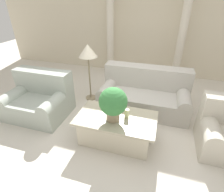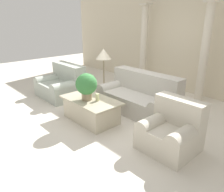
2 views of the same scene
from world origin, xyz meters
name	(u,v)px [view 1 (image 1 of 2)]	position (x,y,z in m)	size (l,w,h in m)	color
ground_plane	(122,123)	(0.00, 0.00, 0.00)	(16.00, 16.00, 0.00)	silver
wall_back	(147,21)	(0.00, 2.87, 1.60)	(10.00, 0.06, 3.20)	beige
sofa_long	(144,93)	(0.32, 0.73, 0.35)	(1.91, 0.97, 0.90)	#B7B2A8
loveseat	(39,98)	(-1.80, -0.15, 0.35)	(1.25, 0.97, 0.90)	#ACB5A8
coffee_table	(116,128)	(0.00, -0.48, 0.25)	(1.34, 0.76, 0.49)	beige
potted_plant	(113,103)	(-0.03, -0.55, 0.81)	(0.45, 0.45, 0.57)	#937F60
pillar_candle	(127,113)	(0.16, -0.43, 0.57)	(0.08, 0.08, 0.15)	beige
floor_lamp	(88,53)	(-1.00, 0.74, 1.15)	(0.42, 0.42, 1.35)	gray
column_left	(110,33)	(-1.00, 2.40, 1.29)	(0.30, 0.30, 2.53)	beige
column_right	(182,37)	(1.00, 2.40, 1.29)	(0.30, 0.30, 2.53)	beige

